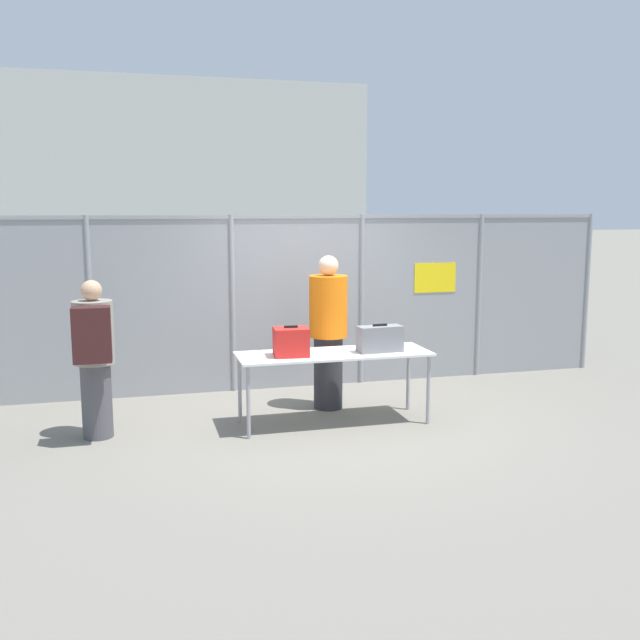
{
  "coord_description": "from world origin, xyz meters",
  "views": [
    {
      "loc": [
        -2.1,
        -7.25,
        2.33
      ],
      "look_at": [
        -0.0,
        0.58,
        1.05
      ],
      "focal_mm": 40.0,
      "sensor_mm": 36.0,
      "label": 1
    }
  ],
  "objects_px": {
    "traveler_hooded": "(94,353)",
    "security_worker_near": "(328,330)",
    "suitcase_grey": "(380,339)",
    "utility_trailer": "(404,324)",
    "inspection_table": "(334,358)",
    "suitcase_red": "(291,342)"
  },
  "relations": [
    {
      "from": "suitcase_grey",
      "to": "traveler_hooded",
      "type": "distance_m",
      "value": 2.97
    },
    {
      "from": "traveler_hooded",
      "to": "security_worker_near",
      "type": "bearing_deg",
      "value": -11.61
    },
    {
      "from": "traveler_hooded",
      "to": "utility_trailer",
      "type": "height_order",
      "value": "traveler_hooded"
    },
    {
      "from": "traveler_hooded",
      "to": "utility_trailer",
      "type": "xyz_separation_m",
      "value": [
        4.75,
        3.58,
        -0.48
      ]
    },
    {
      "from": "inspection_table",
      "to": "suitcase_grey",
      "type": "bearing_deg",
      "value": -8.91
    },
    {
      "from": "inspection_table",
      "to": "traveler_hooded",
      "type": "distance_m",
      "value": 2.48
    },
    {
      "from": "security_worker_near",
      "to": "utility_trailer",
      "type": "xyz_separation_m",
      "value": [
        2.17,
        3.08,
        -0.51
      ]
    },
    {
      "from": "suitcase_red",
      "to": "security_worker_near",
      "type": "bearing_deg",
      "value": 47.89
    },
    {
      "from": "traveler_hooded",
      "to": "security_worker_near",
      "type": "distance_m",
      "value": 2.62
    },
    {
      "from": "suitcase_grey",
      "to": "suitcase_red",
      "type": "bearing_deg",
      "value": 178.39
    },
    {
      "from": "suitcase_red",
      "to": "utility_trailer",
      "type": "height_order",
      "value": "suitcase_red"
    },
    {
      "from": "suitcase_grey",
      "to": "traveler_hooded",
      "type": "relative_size",
      "value": 0.31
    },
    {
      "from": "inspection_table",
      "to": "utility_trailer",
      "type": "relative_size",
      "value": 0.51
    },
    {
      "from": "suitcase_red",
      "to": "utility_trailer",
      "type": "bearing_deg",
      "value": 53.5
    },
    {
      "from": "suitcase_grey",
      "to": "security_worker_near",
      "type": "bearing_deg",
      "value": 119.77
    },
    {
      "from": "suitcase_grey",
      "to": "security_worker_near",
      "type": "relative_size",
      "value": 0.28
    },
    {
      "from": "traveler_hooded",
      "to": "suitcase_grey",
      "type": "bearing_deg",
      "value": -26.07
    },
    {
      "from": "suitcase_red",
      "to": "suitcase_grey",
      "type": "xyz_separation_m",
      "value": [
        0.98,
        -0.03,
        -0.01
      ]
    },
    {
      "from": "suitcase_red",
      "to": "traveler_hooded",
      "type": "distance_m",
      "value": 1.99
    },
    {
      "from": "inspection_table",
      "to": "suitcase_grey",
      "type": "relative_size",
      "value": 4.23
    },
    {
      "from": "utility_trailer",
      "to": "inspection_table",
      "type": "bearing_deg",
      "value": -121.74
    },
    {
      "from": "traveler_hooded",
      "to": "utility_trailer",
      "type": "distance_m",
      "value": 5.96
    }
  ]
}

